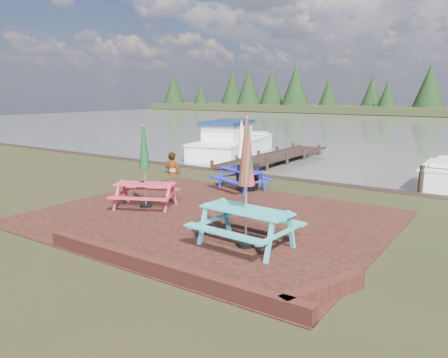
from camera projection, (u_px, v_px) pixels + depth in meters
ground at (186, 227)px, 10.82m from camera, size 120.00×120.00×0.00m
paving at (210, 217)px, 11.63m from camera, size 9.00×7.50×0.02m
brick_wall at (193, 274)px, 7.65m from camera, size 6.21×1.79×0.30m
water at (438, 128)px, 40.74m from camera, size 120.00×60.00×0.02m
picnic_table_teal at (246, 203)px, 9.25m from camera, size 2.12×1.91×2.77m
picnic_table_red at (145, 180)px, 12.47m from camera, size 2.20×2.11×2.37m
picnic_table_blue at (241, 166)px, 14.76m from camera, size 2.11×2.00×2.34m
chalkboard at (248, 177)px, 14.66m from camera, size 0.61×0.67×0.92m
jetty at (275, 157)px, 21.86m from camera, size 1.76×9.08×1.00m
boat_jetty at (232, 144)px, 24.50m from camera, size 4.16×7.84×2.16m
person at (172, 152)px, 17.65m from camera, size 0.74×0.57×1.80m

